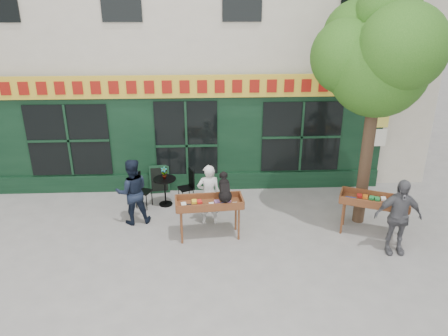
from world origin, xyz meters
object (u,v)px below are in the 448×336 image
Objects in this scene: woman at (209,195)px; bistro_table at (165,186)px; dog at (225,187)px; book_cart_right at (374,203)px; man_left at (132,192)px; man_right at (398,217)px; book_cart_center at (209,205)px.

bistro_table is at bearing -46.31° from woman.
bistro_table is (-1.50, 1.72, -0.75)m from dog.
man_left is (-5.64, 0.85, 0.01)m from book_cart_right.
man_right is (3.68, -0.78, -0.43)m from dog.
woman is 0.95× the size of book_cart_right.
bistro_table is (-1.15, 1.02, -0.22)m from woman.
dog reaches higher than bistro_table.
book_cart_right is 2.14× the size of bistro_table.
man_left is at bearing 152.67° from book_cart_center.
man_right reaches higher than dog.
book_cart_right is at bearing -5.78° from book_cart_center.
bistro_table is at bearing -175.77° from book_cart_right.
woman is (0.00, 0.65, -0.05)m from book_cart_center.
book_cart_right is 0.94× the size of man_right.
dog is at bearing -48.97° from bistro_table.
book_cart_right is 0.98× the size of man_left.
man_right is at bearing -16.55° from dog.
dog is at bearing -12.77° from book_cart_center.
book_cart_right is at bearing 110.91° from man_right.
man_left is (-1.85, 0.12, 0.06)m from woman.
man_right reaches higher than bistro_table.
book_cart_center reaches higher than bistro_table.
woman is at bearing -41.67° from bistro_table.
book_cart_center is 2.58× the size of dog.
man_left reaches higher than book_cart_center.
man_right is at bearing -49.09° from book_cart_right.
dog is at bearing 146.50° from man_left.
man_right reaches higher than woman.
dog is 2.39m from man_left.
dog is at bearing -156.71° from book_cart_right.
man_left is (-1.85, 0.77, 0.01)m from book_cart_center.
book_cart_center is 2.05m from bistro_table.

